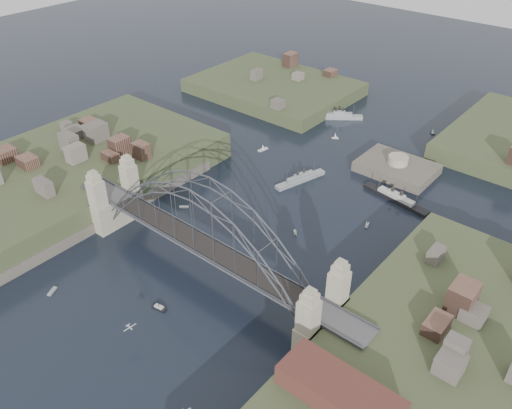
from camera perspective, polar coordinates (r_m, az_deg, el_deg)
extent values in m
plane|color=black|center=(122.23, -5.46, -7.54)|extent=(500.00, 500.00, 0.00)
cube|color=#535255|center=(117.07, -5.67, -4.62)|extent=(84.00, 6.00, 0.70)
cube|color=#50535C|center=(115.16, -6.74, -5.12)|extent=(84.00, 0.25, 0.50)
cube|color=#50535C|center=(118.36, -4.67, -3.72)|extent=(84.00, 0.25, 0.50)
cube|color=black|center=(116.73, -5.69, -4.41)|extent=(55.20, 5.20, 0.35)
cube|color=tan|center=(134.90, -16.77, 0.20)|extent=(3.40, 3.40, 17.70)
cube|color=tan|center=(139.44, -13.49, 1.97)|extent=(3.40, 3.40, 17.70)
cube|color=tan|center=(98.78, 5.63, -13.01)|extent=(3.40, 3.40, 17.70)
cube|color=tan|center=(104.89, 8.82, -9.84)|extent=(3.40, 3.40, 17.70)
cube|color=tan|center=(139.71, -14.81, -0.56)|extent=(4.08, 13.80, 8.00)
cube|color=tan|center=(105.26, 7.09, -13.23)|extent=(4.08, 13.80, 8.00)
cube|color=#3E492A|center=(160.48, -20.46, 2.33)|extent=(50.00, 90.00, 12.00)
cube|color=#564F45|center=(144.21, -15.61, -0.96)|extent=(6.00, 70.00, 4.00)
cube|color=#564F45|center=(106.22, 8.82, -15.29)|extent=(6.00, 70.00, 4.00)
cube|color=#3E492A|center=(214.71, 1.95, 12.16)|extent=(60.00, 45.00, 9.00)
cube|color=#564F45|center=(164.83, 14.98, 3.29)|extent=(22.00, 16.00, 7.00)
cylinder|color=tan|center=(162.56, 15.22, 4.71)|extent=(6.00, 6.00, 2.40)
cube|color=#592D26|center=(88.95, 9.10, -19.49)|extent=(20.00, 8.00, 4.00)
cube|color=#979D9F|center=(154.74, 4.86, 2.65)|extent=(6.74, 17.12, 1.52)
cube|color=#979D9F|center=(154.15, 4.88, 3.01)|extent=(4.15, 9.54, 1.14)
cube|color=#979D9F|center=(153.71, 4.89, 3.28)|extent=(2.35, 4.46, 0.76)
cylinder|color=black|center=(152.70, 4.56, 3.37)|extent=(0.82, 0.82, 1.52)
cylinder|color=black|center=(154.04, 5.25, 3.62)|extent=(0.82, 0.82, 1.52)
cylinder|color=#50535C|center=(150.66, 3.38, 2.87)|extent=(0.15, 0.15, 3.81)
cylinder|color=#50535C|center=(156.39, 6.37, 3.97)|extent=(0.15, 0.15, 3.81)
cube|color=#979D9F|center=(194.78, 9.00, 9.33)|extent=(14.97, 12.37, 1.71)
cube|color=#979D9F|center=(194.25, 9.03, 9.67)|extent=(8.52, 7.18, 1.28)
cube|color=#979D9F|center=(193.86, 9.06, 9.93)|extent=(4.17, 3.65, 0.86)
cylinder|color=black|center=(193.42, 8.72, 10.15)|extent=(0.85, 0.85, 1.71)
cylinder|color=black|center=(193.71, 9.43, 10.12)|extent=(0.85, 0.85, 1.71)
cylinder|color=#50535C|center=(193.08, 7.54, 10.14)|extent=(0.17, 0.17, 4.28)
cylinder|color=#50535C|center=(194.35, 10.60, 10.01)|extent=(0.17, 0.17, 4.28)
cube|color=black|center=(150.57, 14.97, 0.50)|extent=(20.63, 5.87, 1.49)
cube|color=silver|center=(149.98, 15.04, 0.85)|extent=(11.43, 3.78, 1.12)
cube|color=silver|center=(149.53, 15.08, 1.12)|extent=(5.29, 2.30, 0.74)
cylinder|color=black|center=(149.82, 14.68, 1.55)|extent=(1.00, 1.00, 1.49)
cylinder|color=black|center=(148.57, 15.56, 1.10)|extent=(1.00, 1.00, 1.49)
cylinder|color=#50535C|center=(152.06, 13.26, 2.22)|extent=(0.15, 0.15, 3.72)
cylinder|color=#50535C|center=(146.72, 17.02, 0.28)|extent=(0.15, 0.15, 3.72)
cube|color=silver|center=(106.65, -13.57, -12.91)|extent=(1.44, 0.39, 0.25)
cube|color=silver|center=(106.62, -13.57, -12.89)|extent=(0.51, 2.85, 0.05)
cube|color=silver|center=(107.01, -13.79, -12.65)|extent=(0.22, 0.90, 0.31)
cube|color=silver|center=(144.24, -7.85, -0.28)|extent=(2.48, 2.23, 0.45)
cube|color=silver|center=(133.94, 4.27, -3.07)|extent=(1.80, 1.87, 0.45)
cube|color=silver|center=(133.70, 4.28, -2.94)|extent=(1.20, 1.23, 0.40)
cylinder|color=black|center=(133.43, 4.29, -2.78)|extent=(0.16, 0.16, 0.70)
cube|color=silver|center=(115.49, -10.50, -11.03)|extent=(3.52, 1.66, 0.45)
cube|color=silver|center=(115.21, -10.52, -10.89)|extent=(2.16, 1.27, 0.40)
cylinder|color=black|center=(114.90, -10.55, -10.73)|extent=(0.16, 0.16, 0.70)
cube|color=silver|center=(139.05, 12.00, -2.25)|extent=(1.43, 2.41, 0.45)
cube|color=silver|center=(138.82, 12.02, -2.12)|extent=(1.04, 1.51, 0.40)
cylinder|color=black|center=(138.56, 12.04, -1.97)|extent=(0.16, 0.16, 0.70)
cube|color=silver|center=(171.16, 0.76, 6.00)|extent=(1.82, 3.83, 0.45)
cylinder|color=#50535C|center=(170.67, 0.76, 6.31)|extent=(0.08, 0.08, 2.20)
cone|color=silver|center=(170.67, 0.76, 6.31)|extent=(1.20, 1.39, 1.92)
cube|color=silver|center=(157.32, 6.23, 3.04)|extent=(0.78, 1.66, 0.45)
cylinder|color=#50535C|center=(156.78, 6.25, 3.36)|extent=(0.08, 0.08, 2.20)
cone|color=silver|center=(156.78, 6.25, 3.36)|extent=(1.19, 1.39, 1.92)
cube|color=silver|center=(180.43, 8.61, 7.17)|extent=(2.27, 1.99, 0.45)
cylinder|color=#50535C|center=(179.96, 8.64, 7.46)|extent=(0.08, 0.08, 2.20)
cone|color=silver|center=(179.96, 8.64, 7.46)|extent=(1.59, 1.55, 1.92)
cube|color=silver|center=(116.53, 11.09, -10.61)|extent=(1.37, 2.32, 0.45)
cube|color=silver|center=(125.64, -21.31, -8.81)|extent=(2.05, 2.89, 0.45)
cube|color=silver|center=(191.27, 18.67, 7.32)|extent=(1.92, 1.40, 0.45)
cylinder|color=#50535C|center=(190.83, 18.73, 7.60)|extent=(0.08, 0.08, 2.20)
cone|color=silver|center=(190.83, 18.73, 7.60)|extent=(1.56, 1.46, 1.92)
cube|color=silver|center=(161.95, -8.21, 3.86)|extent=(2.91, 2.70, 0.45)
cube|color=silver|center=(161.75, -8.22, 3.98)|extent=(1.91, 1.80, 0.40)
cylinder|color=black|center=(161.53, -8.23, 4.12)|extent=(0.16, 0.16, 0.70)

